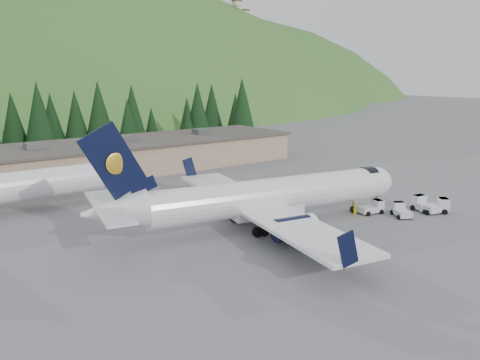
% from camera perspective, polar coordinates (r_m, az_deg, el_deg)
% --- Properties ---
extents(ground, '(600.00, 600.00, 0.00)m').
position_cam_1_polar(ground, '(51.76, 4.04, -5.49)').
color(ground, slate).
extents(airliner, '(36.48, 34.46, 12.16)m').
position_cam_1_polar(airliner, '(50.33, 3.04, -2.16)').
color(airliner, white).
rests_on(airliner, ground).
extents(baggage_tug_a, '(3.21, 2.32, 1.57)m').
position_cam_1_polar(baggage_tug_a, '(57.95, 15.88, -3.23)').
color(baggage_tug_a, silver).
rests_on(baggage_tug_a, ground).
extents(baggage_tug_b, '(3.55, 3.49, 1.77)m').
position_cam_1_polar(baggage_tug_b, '(60.84, 22.79, -2.92)').
color(baggage_tug_b, silver).
rests_on(baggage_tug_b, ground).
extents(baggage_tug_c, '(2.77, 3.20, 1.53)m').
position_cam_1_polar(baggage_tug_c, '(57.75, 19.00, -3.52)').
color(baggage_tug_c, silver).
rests_on(baggage_tug_c, ground).
extents(terminal_building, '(71.00, 17.00, 6.10)m').
position_cam_1_polar(terminal_building, '(80.88, -16.81, 2.56)').
color(terminal_building, '#9E8465').
rests_on(terminal_building, ground).
extents(baggage_tug_d, '(2.65, 3.69, 1.81)m').
position_cam_1_polar(baggage_tug_d, '(60.78, 21.47, -2.80)').
color(baggage_tug_d, silver).
rests_on(baggage_tug_d, ground).
extents(ramp_worker, '(0.77, 0.71, 1.76)m').
position_cam_1_polar(ramp_worker, '(55.87, 13.82, -3.52)').
color(ramp_worker, '#E1B600').
rests_on(ramp_worker, ground).
extents(tree_line, '(113.09, 17.59, 14.37)m').
position_cam_1_polar(tree_line, '(102.32, -21.21, 7.11)').
color(tree_line, black).
rests_on(tree_line, ground).
extents(hills, '(614.00, 330.00, 300.00)m').
position_cam_1_polar(hills, '(277.15, -16.87, -8.74)').
color(hills, '#275E1F').
rests_on(hills, ground).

